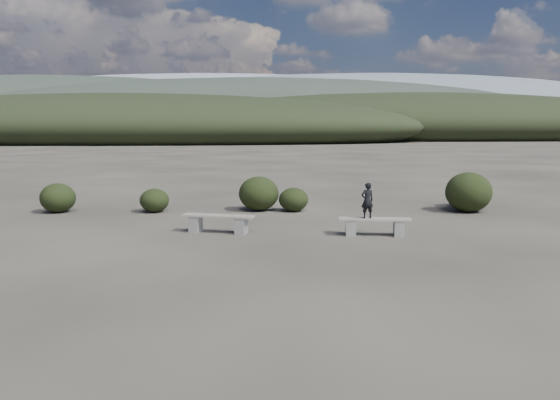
{
  "coord_description": "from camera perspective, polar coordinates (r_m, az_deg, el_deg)",
  "views": [
    {
      "loc": [
        -1.19,
        -10.09,
        2.95
      ],
      "look_at": [
        -0.58,
        3.5,
        1.1
      ],
      "focal_mm": 35.0,
      "sensor_mm": 36.0,
      "label": 1
    }
  ],
  "objects": [
    {
      "name": "seated_person",
      "position": [
        14.83,
        9.11,
        -0.05
      ],
      "size": [
        0.39,
        0.3,
        0.97
      ],
      "primitive_type": "imported",
      "rotation": [
        0.0,
        0.0,
        3.35
      ],
      "color": "black",
      "rests_on": "bench_right"
    },
    {
      "name": "shrub_e",
      "position": [
        20.98,
        19.31,
        0.73
      ],
      "size": [
        1.31,
        1.31,
        1.1
      ],
      "primitive_type": "ellipsoid",
      "color": "black",
      "rests_on": "ground"
    },
    {
      "name": "ground",
      "position": [
        10.58,
        4.03,
        -8.47
      ],
      "size": [
        1200.0,
        1200.0,
        0.0
      ],
      "primitive_type": "plane",
      "color": "#2F2B24",
      "rests_on": "ground"
    },
    {
      "name": "bench_left",
      "position": [
        15.25,
        -6.48,
        -2.29
      ],
      "size": [
        2.05,
        0.95,
        0.5
      ],
      "rotation": [
        0.0,
        0.0,
        -0.27
      ],
      "color": "gray",
      "rests_on": "ground"
    },
    {
      "name": "shrub_f",
      "position": [
        20.19,
        -22.2,
        0.2
      ],
      "size": [
        1.19,
        1.19,
        1.0
      ],
      "primitive_type": "ellipsoid",
      "color": "black",
      "rests_on": "ground"
    },
    {
      "name": "shrub_b",
      "position": [
        19.11,
        -2.24,
        0.68
      ],
      "size": [
        1.4,
        1.4,
        1.2
      ],
      "primitive_type": "ellipsoid",
      "color": "black",
      "rests_on": "ground"
    },
    {
      "name": "shrub_d",
      "position": [
        19.9,
        19.1,
        0.79
      ],
      "size": [
        1.57,
        1.57,
        1.37
      ],
      "primitive_type": "ellipsoid",
      "color": "black",
      "rests_on": "ground"
    },
    {
      "name": "mountain_ridges",
      "position": [
        349.3,
        -3.62,
        9.04
      ],
      "size": [
        500.0,
        400.0,
        56.0
      ],
      "color": "black",
      "rests_on": "ground"
    },
    {
      "name": "shrub_c",
      "position": [
        18.95,
        1.43,
        0.05
      ],
      "size": [
        1.03,
        1.03,
        0.83
      ],
      "primitive_type": "ellipsoid",
      "color": "black",
      "rests_on": "ground"
    },
    {
      "name": "bench_right",
      "position": [
        14.95,
        9.88,
        -2.61
      ],
      "size": [
        1.96,
        0.65,
        0.48
      ],
      "rotation": [
        0.0,
        0.0,
        -0.13
      ],
      "color": "gray",
      "rests_on": "ground"
    },
    {
      "name": "shrub_a",
      "position": [
        19.24,
        -12.98,
        -0.04
      ],
      "size": [
        1.0,
        1.0,
        0.82
      ],
      "primitive_type": "ellipsoid",
      "color": "black",
      "rests_on": "ground"
    }
  ]
}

